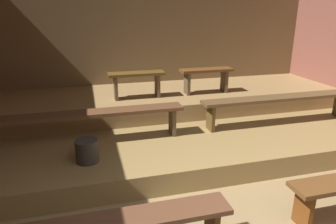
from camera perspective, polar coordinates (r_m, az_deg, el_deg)
The scene contains 9 objects.
ground at distance 4.26m, azimuth 5.41°, elevation -8.85°, with size 6.94×5.44×0.08m, color olive.
wall_back at distance 6.05m, azimuth -2.10°, elevation 13.68°, with size 6.94×0.06×2.79m, color brown.
platform_lower at distance 4.84m, azimuth 2.34°, elevation -2.97°, with size 6.14×3.11×0.27m, color olive.
platform_middle at distance 5.40m, azimuth 0.13°, elevation 2.43°, with size 6.14×1.69×0.27m, color olive.
bench_lower_left at distance 3.98m, azimuth -14.78°, elevation -0.92°, with size 2.47×0.27×0.42m.
bench_lower_right at distance 4.84m, azimuth 20.34°, elevation 2.00°, with size 2.47×0.27×0.42m.
bench_middle_left at distance 4.94m, azimuth -5.90°, elevation 6.12°, with size 0.90×0.27×0.42m.
bench_middle_right at distance 5.26m, azimuth 7.19°, elevation 6.84°, with size 0.90×0.27×0.42m.
pail_lower at distance 3.58m, azimuth -14.93°, elevation -7.08°, with size 0.26×0.26×0.26m, color #332D28.
Camera 1 is at (-1.36, -1.20, 1.92)m, focal length 32.49 mm.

